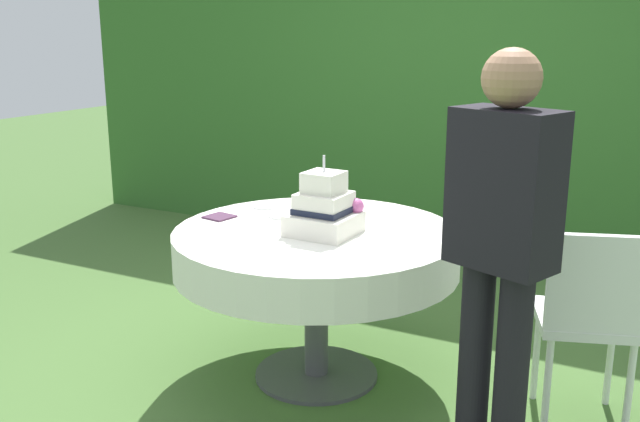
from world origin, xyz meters
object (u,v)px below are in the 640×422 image
(wedding_cake, at_px, (325,210))
(serving_plate_far, at_px, (265,206))
(napkin_stack, at_px, (219,217))
(serving_plate_near, at_px, (280,216))
(cake_table, at_px, (316,251))
(standing_person, at_px, (501,245))
(garden_chair, at_px, (591,311))

(wedding_cake, height_order, serving_plate_far, wedding_cake)
(napkin_stack, bearing_deg, serving_plate_far, 72.55)
(wedding_cake, relative_size, serving_plate_near, 3.07)
(cake_table, distance_m, serving_plate_far, 0.52)
(standing_person, bearing_deg, serving_plate_near, 155.49)
(cake_table, relative_size, napkin_stack, 10.53)
(serving_plate_far, bearing_deg, cake_table, -30.50)
(garden_chair, relative_size, standing_person, 0.56)
(wedding_cake, distance_m, garden_chair, 1.21)
(serving_plate_near, bearing_deg, wedding_cake, -25.93)
(cake_table, xyz_separation_m, standing_person, (0.95, -0.43, 0.29))
(wedding_cake, height_order, garden_chair, wedding_cake)
(serving_plate_far, relative_size, napkin_stack, 1.03)
(cake_table, height_order, serving_plate_near, serving_plate_near)
(serving_plate_far, xyz_separation_m, garden_chair, (1.66, -0.17, -0.21))
(wedding_cake, relative_size, garden_chair, 0.41)
(serving_plate_near, bearing_deg, garden_chair, -1.37)
(cake_table, distance_m, napkin_stack, 0.54)
(wedding_cake, bearing_deg, napkin_stack, 178.94)
(serving_plate_far, bearing_deg, wedding_cake, -30.40)
(garden_chair, bearing_deg, cake_table, -175.69)
(wedding_cake, bearing_deg, cake_table, 150.27)
(standing_person, bearing_deg, serving_plate_far, 153.62)
(napkin_stack, height_order, standing_person, standing_person)
(serving_plate_near, height_order, serving_plate_far, same)
(serving_plate_near, relative_size, standing_person, 0.07)
(serving_plate_near, distance_m, garden_chair, 1.51)
(napkin_stack, relative_size, standing_person, 0.08)
(standing_person, bearing_deg, garden_chair, 63.19)
(garden_chair, xyz_separation_m, standing_person, (-0.26, -0.52, 0.39))
(napkin_stack, xyz_separation_m, standing_person, (1.49, -0.41, 0.18))
(wedding_cake, bearing_deg, serving_plate_near, 154.07)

